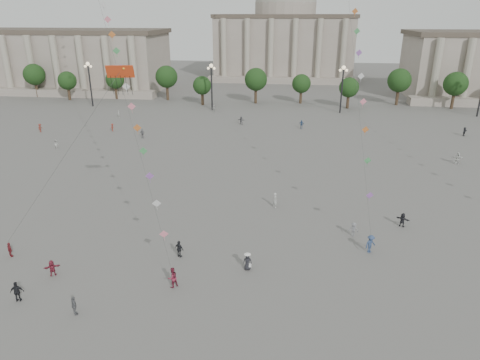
# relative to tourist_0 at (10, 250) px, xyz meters

# --- Properties ---
(ground) EXTENTS (360.00, 360.00, 0.00)m
(ground) POSITION_rel_tourist_0_xyz_m (21.62, -2.28, -0.75)
(ground) COLOR #555350
(ground) RESTS_ON ground
(hall_west) EXTENTS (84.00, 26.22, 17.20)m
(hall_west) POSITION_rel_tourist_0_xyz_m (-53.38, 91.61, 7.68)
(hall_west) COLOR gray
(hall_west) RESTS_ON ground
(hall_central) EXTENTS (48.30, 34.30, 35.50)m
(hall_central) POSITION_rel_tourist_0_xyz_m (21.62, 126.94, 13.49)
(hall_central) COLOR gray
(hall_central) RESTS_ON ground
(tree_row) EXTENTS (137.12, 5.12, 8.00)m
(tree_row) POSITION_rel_tourist_0_xyz_m (21.62, 75.72, 4.65)
(tree_row) COLOR #35251A
(tree_row) RESTS_ON ground
(lamp_post_far_west) EXTENTS (2.00, 0.90, 10.65)m
(lamp_post_far_west) POSITION_rel_tourist_0_xyz_m (-23.38, 67.72, 6.61)
(lamp_post_far_west) COLOR #262628
(lamp_post_far_west) RESTS_ON ground
(lamp_post_mid_west) EXTENTS (2.00, 0.90, 10.65)m
(lamp_post_mid_west) POSITION_rel_tourist_0_xyz_m (6.62, 67.72, 6.61)
(lamp_post_mid_west) COLOR #262628
(lamp_post_mid_west) RESTS_ON ground
(lamp_post_mid_east) EXTENTS (2.00, 0.90, 10.65)m
(lamp_post_mid_east) POSITION_rel_tourist_0_xyz_m (36.62, 67.72, 6.61)
(lamp_post_mid_east) COLOR #262628
(lamp_post_mid_east) RESTS_ON ground
(person_crowd_0) EXTENTS (1.03, 0.43, 1.76)m
(person_crowd_0) POSITION_rel_tourist_0_xyz_m (27.63, 52.00, 0.13)
(person_crowd_0) COLOR #395581
(person_crowd_0) RESTS_ON ground
(person_crowd_1) EXTENTS (0.98, 0.93, 1.59)m
(person_crowd_1) POSITION_rel_tourist_0_xyz_m (-13.69, 33.03, 0.05)
(person_crowd_1) COLOR silver
(person_crowd_1) RESTS_ON ground
(person_crowd_2) EXTENTS (0.70, 1.11, 1.64)m
(person_crowd_2) POSITION_rel_tourist_0_xyz_m (-22.52, 43.03, 0.08)
(person_crowd_2) COLOR maroon
(person_crowd_2) RESTS_ON ground
(person_crowd_3) EXTENTS (1.49, 1.13, 1.57)m
(person_crowd_3) POSITION_rel_tourist_0_xyz_m (38.08, 10.97, 0.04)
(person_crowd_3) COLOR #232328
(person_crowd_3) RESTS_ON ground
(person_crowd_4) EXTENTS (0.93, 1.50, 1.54)m
(person_crowd_4) POSITION_rel_tourist_0_xyz_m (7.47, 65.72, 0.03)
(person_crowd_4) COLOR #B9BAB5
(person_crowd_4) RESTS_ON ground
(person_crowd_6) EXTENTS (1.11, 0.77, 1.56)m
(person_crowd_6) POSITION_rel_tourist_0_xyz_m (32.59, 8.10, 0.03)
(person_crowd_6) COLOR slate
(person_crowd_6) RESTS_ON ground
(person_crowd_7) EXTENTS (1.68, 0.57, 1.80)m
(person_crowd_7) POSITION_rel_tourist_0_xyz_m (51.10, 33.38, 0.15)
(person_crowd_7) COLOR silver
(person_crowd_7) RESTS_ON ground
(person_crowd_9) EXTENTS (1.30, 1.52, 1.65)m
(person_crowd_9) POSITION_rel_tourist_0_xyz_m (57.90, 50.35, 0.08)
(person_crowd_9) COLOR black
(person_crowd_9) RESTS_ON ground
(person_crowd_10) EXTENTS (0.49, 0.63, 1.52)m
(person_crowd_10) POSITION_rel_tourist_0_xyz_m (-12.27, 56.89, 0.01)
(person_crowd_10) COLOR #AEAEAA
(person_crowd_10) RESTS_ON ground
(person_crowd_12) EXTENTS (1.65, 0.84, 1.70)m
(person_crowd_12) POSITION_rel_tourist_0_xyz_m (15.34, 53.89, 0.10)
(person_crowd_12) COLOR slate
(person_crowd_12) RESTS_ON ground
(person_crowd_13) EXTENTS (0.69, 0.80, 1.85)m
(person_crowd_13) POSITION_rel_tourist_0_xyz_m (24.25, 14.20, 0.18)
(person_crowd_13) COLOR #BABAB6
(person_crowd_13) RESTS_ON ground
(person_crowd_16) EXTENTS (1.01, 0.49, 1.67)m
(person_crowd_16) POSITION_rel_tourist_0_xyz_m (-1.51, 41.47, 0.09)
(person_crowd_16) COLOR slate
(person_crowd_16) RESTS_ON ground
(person_crowd_17) EXTENTS (0.57, 0.99, 1.53)m
(person_crowd_17) POSITION_rel_tourist_0_xyz_m (-8.89, 45.36, 0.02)
(person_crowd_17) COLOR maroon
(person_crowd_17) RESTS_ON ground
(tourist_0) EXTENTS (0.93, 0.79, 1.49)m
(tourist_0) POSITION_rel_tourist_0_xyz_m (0.00, 0.00, 0.00)
(tourist_0) COLOR maroon
(tourist_0) RESTS_ON ground
(tourist_1) EXTENTS (1.07, 0.79, 1.68)m
(tourist_1) POSITION_rel_tourist_0_xyz_m (15.85, 1.96, 0.10)
(tourist_1) COLOR black
(tourist_1) RESTS_ON ground
(tourist_2) EXTENTS (1.42, 1.08, 1.49)m
(tourist_2) POSITION_rel_tourist_0_xyz_m (5.60, -2.43, 0.00)
(tourist_2) COLOR maroon
(tourist_2) RESTS_ON ground
(tourist_3) EXTENTS (0.90, 0.96, 1.59)m
(tourist_3) POSITION_rel_tourist_0_xyz_m (10.06, -7.14, 0.05)
(tourist_3) COLOR slate
(tourist_3) RESTS_ON ground
(tourist_4) EXTENTS (1.11, 0.71, 1.76)m
(tourist_4) POSITION_rel_tourist_0_xyz_m (4.77, -6.15, 0.14)
(tourist_4) COLOR black
(tourist_4) RESTS_ON ground
(kite_flyer_0) EXTENTS (1.11, 1.12, 1.82)m
(kite_flyer_0) POSITION_rel_tourist_0_xyz_m (16.50, -2.74, 0.16)
(kite_flyer_0) COLOR maroon
(kite_flyer_0) RESTS_ON ground
(kite_flyer_1) EXTENTS (1.36, 1.26, 1.84)m
(kite_flyer_1) POSITION_rel_tourist_0_xyz_m (33.80, 5.02, 0.17)
(kite_flyer_1) COLOR navy
(kite_flyer_1) RESTS_ON ground
(hat_person) EXTENTS (0.82, 0.60, 1.69)m
(hat_person) POSITION_rel_tourist_0_xyz_m (22.45, 0.62, 0.11)
(hat_person) COLOR black
(hat_person) RESTS_ON ground
(dragon_kite) EXTENTS (7.14, 1.19, 19.68)m
(dragon_kite) POSITION_rel_tourist_0_xyz_m (11.85, 1.45, 15.56)
(dragon_kite) COLOR red
(dragon_kite) RESTS_ON ground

